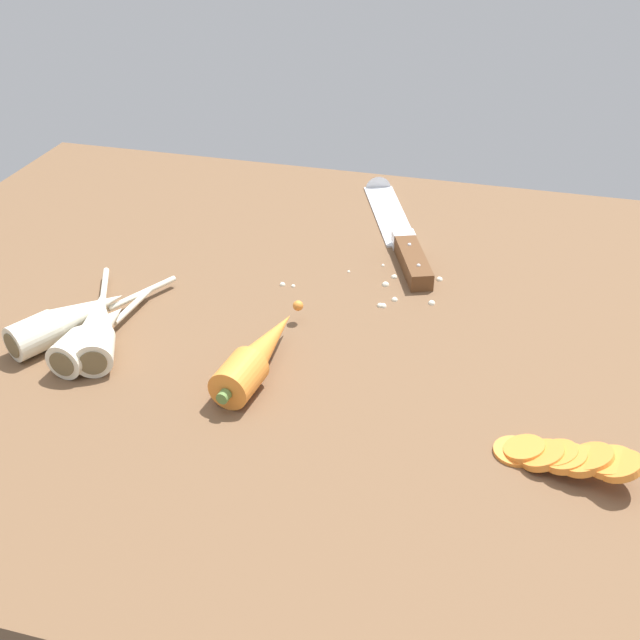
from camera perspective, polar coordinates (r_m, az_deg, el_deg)
ground_plane at (r=91.10cm, az=0.32°, el=-1.20°), size 120.00×90.00×4.00cm
chefs_knife at (r=111.49cm, az=5.46°, el=6.96°), size 15.63×33.60×4.18cm
whole_carrot at (r=81.22cm, az=-4.52°, el=-2.53°), size 5.94×18.88×4.20cm
parsnip_front at (r=87.64cm, az=-16.13°, el=-1.05°), size 4.80×17.71×4.00cm
parsnip_mid_left at (r=88.98cm, az=-15.84°, el=-0.45°), size 11.01×20.33×4.00cm
parsnip_mid_right at (r=91.10cm, az=-17.70°, el=0.04°), size 12.04×20.10×4.00cm
carrot_slice_stack at (r=73.39cm, az=17.50°, el=-9.48°), size 12.55×6.04×3.93cm
mince_crumbs at (r=96.23cm, az=5.13°, el=2.35°), size 19.36×10.45×0.89cm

